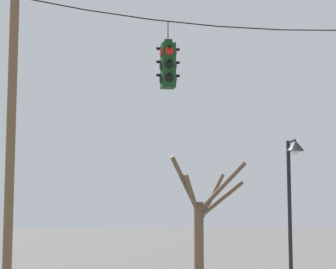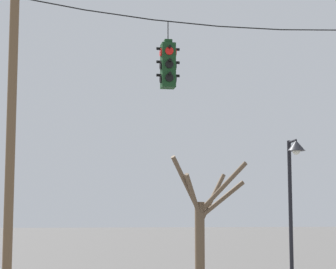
{
  "view_description": "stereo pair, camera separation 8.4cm",
  "coord_description": "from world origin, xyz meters",
  "px_view_note": "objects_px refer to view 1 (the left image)",
  "views": [
    {
      "loc": [
        -5.09,
        -16.02,
        2.12
      ],
      "look_at": [
        -2.13,
        -0.46,
        4.08
      ],
      "focal_mm": 70.0,
      "sensor_mm": 36.0,
      "label": 1
    },
    {
      "loc": [
        -5.01,
        -16.03,
        2.12
      ],
      "look_at": [
        -2.13,
        -0.46,
        4.08
      ],
      "focal_mm": 70.0,
      "sensor_mm": 36.0,
      "label": 2
    }
  ],
  "objects_px": {
    "utility_pole_left": "(11,141)",
    "street_lamp": "(293,171)",
    "bare_tree": "(202,220)",
    "traffic_light_over_intersection": "(168,65)"
  },
  "relations": [
    {
      "from": "utility_pole_left",
      "to": "street_lamp",
      "type": "height_order",
      "value": "utility_pole_left"
    },
    {
      "from": "utility_pole_left",
      "to": "street_lamp",
      "type": "bearing_deg",
      "value": 20.75
    },
    {
      "from": "utility_pole_left",
      "to": "bare_tree",
      "type": "distance_m",
      "value": 8.51
    },
    {
      "from": "street_lamp",
      "to": "bare_tree",
      "type": "height_order",
      "value": "street_lamp"
    },
    {
      "from": "utility_pole_left",
      "to": "bare_tree",
      "type": "bearing_deg",
      "value": 43.83
    },
    {
      "from": "street_lamp",
      "to": "utility_pole_left",
      "type": "bearing_deg",
      "value": -159.25
    },
    {
      "from": "bare_tree",
      "to": "utility_pole_left",
      "type": "bearing_deg",
      "value": -136.17
    },
    {
      "from": "utility_pole_left",
      "to": "bare_tree",
      "type": "height_order",
      "value": "utility_pole_left"
    },
    {
      "from": "street_lamp",
      "to": "bare_tree",
      "type": "relative_size",
      "value": 1.09
    },
    {
      "from": "traffic_light_over_intersection",
      "to": "bare_tree",
      "type": "bearing_deg",
      "value": 68.6
    }
  ]
}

